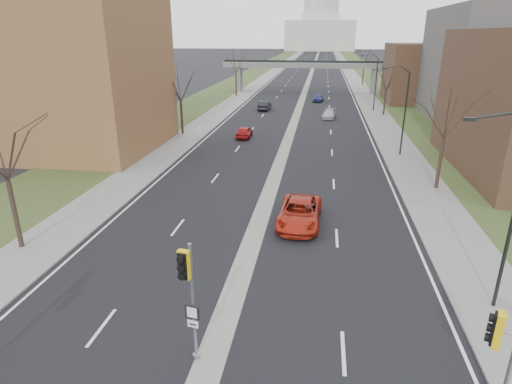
% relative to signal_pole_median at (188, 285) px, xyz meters
% --- Properties ---
extents(ground, '(700.00, 700.00, 0.00)m').
position_rel_signal_pole_median_xyz_m(ground, '(0.61, -0.61, -3.40)').
color(ground, black).
rests_on(ground, ground).
extents(road_surface, '(20.00, 600.00, 0.01)m').
position_rel_signal_pole_median_xyz_m(road_surface, '(0.61, 149.39, -3.39)').
color(road_surface, black).
rests_on(road_surface, ground).
extents(median_strip, '(1.20, 600.00, 0.02)m').
position_rel_signal_pole_median_xyz_m(median_strip, '(0.61, 149.39, -3.40)').
color(median_strip, gray).
rests_on(median_strip, ground).
extents(sidewalk_right, '(4.00, 600.00, 0.12)m').
position_rel_signal_pole_median_xyz_m(sidewalk_right, '(12.61, 149.39, -3.34)').
color(sidewalk_right, gray).
rests_on(sidewalk_right, ground).
extents(sidewalk_left, '(4.00, 600.00, 0.12)m').
position_rel_signal_pole_median_xyz_m(sidewalk_left, '(-11.39, 149.39, -3.34)').
color(sidewalk_left, gray).
rests_on(sidewalk_left, ground).
extents(grass_verge_right, '(8.00, 600.00, 0.10)m').
position_rel_signal_pole_median_xyz_m(grass_verge_right, '(18.61, 149.39, -3.35)').
color(grass_verge_right, '#30451F').
rests_on(grass_verge_right, ground).
extents(grass_verge_left, '(8.00, 600.00, 0.10)m').
position_rel_signal_pole_median_xyz_m(grass_verge_left, '(-17.39, 149.39, -3.35)').
color(grass_verge_left, '#30451F').
rests_on(grass_verge_left, ground).
extents(apartment_building, '(25.00, 16.00, 22.00)m').
position_rel_signal_pole_median_xyz_m(apartment_building, '(-25.39, 29.39, 7.60)').
color(apartment_building, brown).
rests_on(apartment_building, ground).
extents(commercial_block_mid, '(18.00, 22.00, 15.00)m').
position_rel_signal_pole_median_xyz_m(commercial_block_mid, '(28.61, 51.39, 4.10)').
color(commercial_block_mid, '#5D5A55').
rests_on(commercial_block_mid, ground).
extents(commercial_block_far, '(14.00, 14.00, 10.00)m').
position_rel_signal_pole_median_xyz_m(commercial_block_far, '(22.61, 69.39, 1.60)').
color(commercial_block_far, '#513725').
rests_on(commercial_block_far, ground).
extents(pedestrian_bridge, '(34.00, 3.00, 6.45)m').
position_rel_signal_pole_median_xyz_m(pedestrian_bridge, '(0.61, 79.39, 1.45)').
color(pedestrian_bridge, slate).
rests_on(pedestrian_bridge, ground).
extents(capitol, '(48.00, 42.00, 55.75)m').
position_rel_signal_pole_median_xyz_m(capitol, '(0.61, 319.39, 15.20)').
color(capitol, silver).
rests_on(capitol, ground).
extents(streetlight_near, '(2.61, 0.20, 8.70)m').
position_rel_signal_pole_median_xyz_m(streetlight_near, '(11.60, 5.39, 3.56)').
color(streetlight_near, black).
rests_on(streetlight_near, sidewalk_right).
extents(streetlight_mid, '(2.61, 0.20, 8.70)m').
position_rel_signal_pole_median_xyz_m(streetlight_mid, '(11.60, 31.39, 3.56)').
color(streetlight_mid, black).
rests_on(streetlight_mid, sidewalk_right).
extents(streetlight_far, '(2.61, 0.20, 8.70)m').
position_rel_signal_pole_median_xyz_m(streetlight_far, '(11.60, 57.39, 3.56)').
color(streetlight_far, black).
rests_on(streetlight_far, sidewalk_right).
extents(tree_left_b, '(6.75, 6.75, 8.81)m').
position_rel_signal_pole_median_xyz_m(tree_left_b, '(-12.39, 37.39, 2.83)').
color(tree_left_b, '#382B21').
rests_on(tree_left_b, sidewalk_left).
extents(tree_left_c, '(7.65, 7.65, 9.99)m').
position_rel_signal_pole_median_xyz_m(tree_left_c, '(-12.39, 71.39, 3.65)').
color(tree_left_c, '#382B21').
rests_on(tree_left_c, sidewalk_left).
extents(tree_right_a, '(7.20, 7.20, 9.40)m').
position_rel_signal_pole_median_xyz_m(tree_right_a, '(13.61, 21.39, 3.24)').
color(tree_right_a, '#382B21').
rests_on(tree_right_a, sidewalk_right).
extents(tree_right_b, '(6.30, 6.30, 8.22)m').
position_rel_signal_pole_median_xyz_m(tree_right_b, '(13.61, 54.39, 2.42)').
color(tree_right_b, '#382B21').
rests_on(tree_right_b, sidewalk_right).
extents(tree_right_c, '(7.65, 7.65, 9.99)m').
position_rel_signal_pole_median_xyz_m(tree_right_c, '(13.61, 94.39, 3.65)').
color(tree_right_c, '#382B21').
rests_on(tree_right_c, sidewalk_right).
extents(signal_pole_median, '(0.58, 0.81, 4.87)m').
position_rel_signal_pole_median_xyz_m(signal_pole_median, '(0.00, 0.00, 0.00)').
color(signal_pole_median, gray).
rests_on(signal_pole_median, ground).
extents(car_left_near, '(1.66, 4.01, 1.36)m').
position_rel_signal_pole_median_xyz_m(car_left_near, '(-4.61, 36.83, -2.72)').
color(car_left_near, '#A11214').
rests_on(car_left_near, ground).
extents(car_left_far, '(1.81, 4.46, 1.44)m').
position_rel_signal_pole_median_xyz_m(car_left_far, '(-4.76, 56.38, -2.68)').
color(car_left_far, black).
rests_on(car_left_far, ground).
extents(car_right_near, '(2.85, 5.80, 1.58)m').
position_rel_signal_pole_median_xyz_m(car_right_near, '(3.23, 13.14, -2.60)').
color(car_right_near, '#A62211').
rests_on(car_right_near, ground).
extents(car_right_mid, '(2.08, 4.35, 1.22)m').
position_rel_signal_pole_median_xyz_m(car_right_mid, '(5.41, 50.83, -2.78)').
color(car_right_mid, '#ABABB3').
rests_on(car_right_mid, ground).
extents(car_right_far, '(2.12, 4.14, 1.35)m').
position_rel_signal_pole_median_xyz_m(car_right_far, '(3.68, 67.07, -2.72)').
color(car_right_far, navy).
rests_on(car_right_far, ground).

